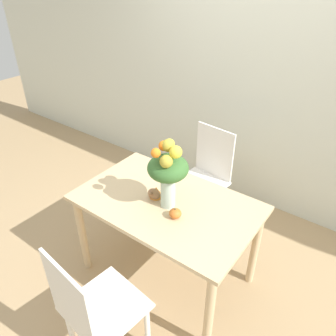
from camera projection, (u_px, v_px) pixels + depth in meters
ground_plane at (167, 272)px, 2.73m from camera, size 12.00×12.00×0.00m
wall_back at (259, 72)px, 2.95m from camera, size 8.00×0.06×2.70m
dining_table at (167, 213)px, 2.38m from camera, size 1.28×0.80×0.75m
flower_vase at (168, 170)px, 2.13m from camera, size 0.27×0.27×0.51m
pumpkin at (175, 213)px, 2.16m from camera, size 0.08×0.08×0.08m
turkey_figurine at (155, 193)px, 2.34m from camera, size 0.10×0.13×0.08m
dining_chair_near_window at (205, 177)px, 3.03m from camera, size 0.47×0.47×0.96m
dining_chair_far_side at (94, 311)px, 1.88m from camera, size 0.47×0.47×0.96m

